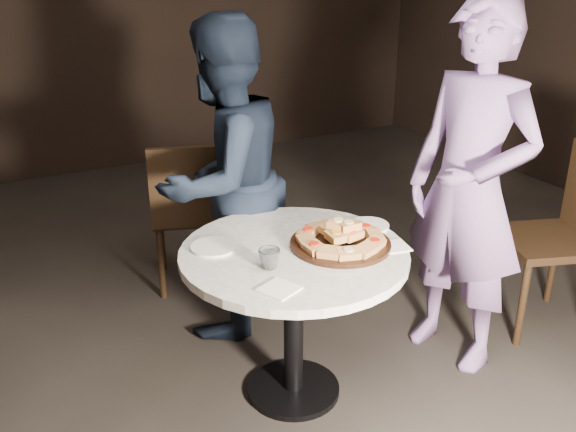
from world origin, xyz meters
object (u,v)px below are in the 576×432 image
Objects in this scene: water_glass at (269,259)px; chair_far at (190,206)px; table at (294,279)px; diner_navy at (223,182)px; chair_right at (566,227)px; diner_teal at (470,190)px; focaccia_pile at (341,235)px; serving_board at (340,244)px.

chair_far is (0.10, 1.18, -0.23)m from water_glass.
diner_navy is (-0.03, 0.66, 0.22)m from table.
chair_right reaches higher than water_glass.
focaccia_pile is at bearing -106.78° from diner_teal.
water_glass is at bearing 103.10° from chair_far.
chair_far reaches higher than water_glass.
table is 1.09m from chair_far.
chair_right is at bearing -2.86° from focaccia_pile.
focaccia_pile is 0.34m from water_glass.
focaccia_pile is 0.74m from diner_navy.
water_glass is 1.20m from chair_far.
table is at bearing 110.80° from chair_far.
diner_teal is (0.85, -0.74, 0.05)m from diner_navy.
focaccia_pile is 0.65m from diner_teal.
diner_teal reaches higher than serving_board.
focaccia_pile reaches higher than water_glass.
chair_right is (1.28, -0.06, -0.21)m from focaccia_pile.
chair_right is (1.47, -0.12, -0.03)m from table.
chair_far reaches higher than focaccia_pile.
chair_right is at bearing -4.52° from table.
chair_right is 0.56× the size of diner_teal.
chair_far is at bearing 92.80° from table.
focaccia_pile is (0.00, 0.00, 0.04)m from serving_board.
water_glass is 1.64m from chair_right.
diner_navy reaches higher than serving_board.
serving_board is 1.12× the size of focaccia_pile.
table is 1.08× the size of chair_right.
water_glass is at bearing 55.45° from diner_navy.
table is 0.69m from diner_navy.
serving_board is (0.19, -0.05, 0.14)m from table.
table is 2.43× the size of serving_board.
diner_navy reaches higher than chair_right.
diner_teal is at bearing -5.82° from table.
diner_navy is at bearing -97.88° from chair_right.
water_glass is at bearing -173.73° from focaccia_pile.
focaccia_pile is at bearing 22.40° from serving_board.
chair_right is 1.70m from diner_navy.
diner_teal reaches higher than diner_navy.
diner_teal reaches higher than table.
chair_far is 1.94m from chair_right.
chair_far is 1.50m from diner_teal.
diner_navy is at bearing 92.20° from table.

